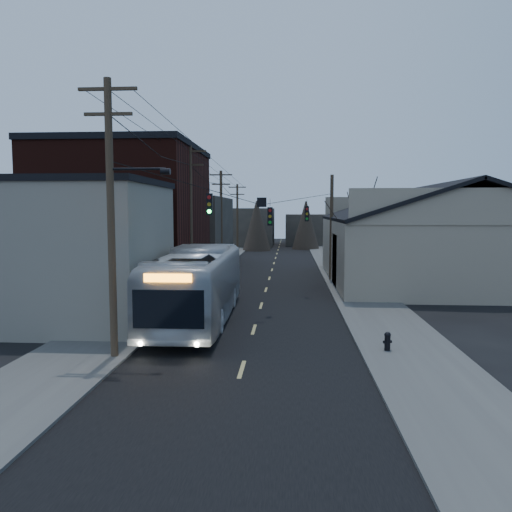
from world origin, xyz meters
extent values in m
plane|color=black|center=(0.00, 0.00, 0.00)|extent=(160.00, 160.00, 0.00)
cube|color=black|center=(0.00, 30.00, 0.01)|extent=(9.00, 110.00, 0.02)
cube|color=#474744|center=(-6.50, 30.00, 0.06)|extent=(4.00, 110.00, 0.12)
cube|color=#474744|center=(6.50, 30.00, 0.06)|extent=(4.00, 110.00, 0.12)
cube|color=slate|center=(-9.00, 9.00, 3.50)|extent=(8.00, 8.00, 7.00)
cube|color=black|center=(-10.00, 20.00, 5.00)|extent=(10.00, 12.00, 10.00)
cube|color=#312C27|center=(-9.50, 36.00, 3.50)|extent=(9.00, 14.00, 7.00)
cube|color=gray|center=(13.00, 25.00, 2.50)|extent=(16.00, 20.00, 5.00)
cube|color=black|center=(9.00, 25.00, 6.30)|extent=(8.16, 20.60, 2.86)
cube|color=black|center=(17.00, 25.00, 6.30)|extent=(8.16, 20.60, 2.86)
cube|color=#312C27|center=(-6.00, 65.00, 3.00)|extent=(10.00, 12.00, 6.00)
cube|color=#312C27|center=(7.00, 70.00, 2.50)|extent=(12.00, 14.00, 5.00)
cone|color=black|center=(6.50, 20.00, 3.60)|extent=(0.40, 0.40, 7.20)
cylinder|color=#382B1E|center=(-5.00, 3.00, 5.25)|extent=(0.28, 0.28, 10.50)
cube|color=#382B1E|center=(-5.00, 3.00, 10.10)|extent=(2.20, 0.12, 0.12)
cylinder|color=#382B1E|center=(-5.00, 18.00, 5.00)|extent=(0.28, 0.28, 10.00)
cube|color=#382B1E|center=(-5.00, 18.00, 9.60)|extent=(2.20, 0.12, 0.12)
cylinder|color=#382B1E|center=(-5.00, 33.00, 4.75)|extent=(0.28, 0.28, 9.50)
cube|color=#382B1E|center=(-5.00, 33.00, 9.10)|extent=(2.20, 0.12, 0.12)
cylinder|color=#382B1E|center=(-5.00, 48.00, 4.50)|extent=(0.28, 0.28, 9.00)
cube|color=#382B1E|center=(-5.00, 48.00, 8.60)|extent=(2.20, 0.12, 0.12)
cylinder|color=#382B1E|center=(5.00, 25.00, 4.25)|extent=(0.28, 0.28, 8.50)
cube|color=black|center=(-2.00, 7.50, 5.95)|extent=(0.28, 0.20, 1.00)
cube|color=black|center=(0.60, 12.00, 5.35)|extent=(0.28, 0.20, 1.00)
cube|color=black|center=(2.80, 18.00, 5.45)|extent=(0.28, 0.20, 1.00)
imported|color=#AEB4BA|center=(-3.00, 9.74, 1.88)|extent=(3.38, 13.57, 3.77)
imported|color=#B8BAC0|center=(-3.87, 28.94, 0.77)|extent=(1.69, 4.70, 1.54)
cylinder|color=black|center=(5.59, 4.46, 0.42)|extent=(0.24, 0.24, 0.59)
sphere|color=black|center=(5.59, 4.46, 0.74)|extent=(0.26, 0.26, 0.26)
cylinder|color=black|center=(5.59, 4.46, 0.47)|extent=(0.37, 0.22, 0.12)
camera|label=1|loc=(1.69, -15.27, 5.67)|focal=35.00mm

